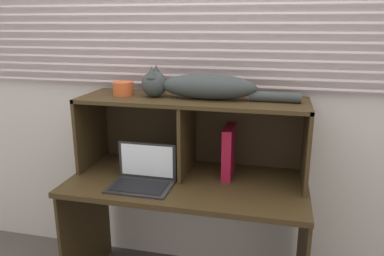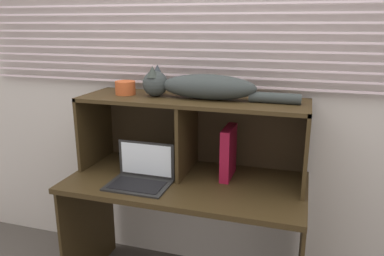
% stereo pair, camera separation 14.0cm
% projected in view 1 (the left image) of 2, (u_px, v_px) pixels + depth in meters
% --- Properties ---
extents(back_panel_with_blinds, '(4.40, 0.08, 2.50)m').
position_uv_depth(back_panel_with_blinds, '(201.00, 83.00, 2.35)').
color(back_panel_with_blinds, beige).
rests_on(back_panel_with_blinds, ground).
extents(desk, '(1.34, 0.67, 0.76)m').
position_uv_depth(desk, '(187.00, 205.00, 2.18)').
color(desk, '#352814').
rests_on(desk, ground).
extents(hutch_shelf_unit, '(1.30, 0.40, 0.45)m').
position_uv_depth(hutch_shelf_unit, '(193.00, 120.00, 2.20)').
color(hutch_shelf_unit, '#352814').
rests_on(hutch_shelf_unit, desk).
extents(cat, '(0.89, 0.16, 0.18)m').
position_uv_depth(cat, '(199.00, 86.00, 2.10)').
color(cat, '#313737').
rests_on(cat, hutch_shelf_unit).
extents(laptop, '(0.34, 0.24, 0.22)m').
position_uv_depth(laptop, '(143.00, 177.00, 2.06)').
color(laptop, black).
rests_on(laptop, desk).
extents(binder_upright, '(0.05, 0.23, 0.30)m').
position_uv_depth(binder_upright, '(229.00, 151.00, 2.16)').
color(binder_upright, maroon).
rests_on(binder_upright, desk).
extents(book_stack, '(0.16, 0.26, 0.06)m').
position_uv_depth(book_stack, '(148.00, 163.00, 2.30)').
color(book_stack, '#385979').
rests_on(book_stack, desk).
extents(small_basket, '(0.12, 0.12, 0.08)m').
position_uv_depth(small_basket, '(123.00, 89.00, 2.21)').
color(small_basket, '#B84E25').
rests_on(small_basket, hutch_shelf_unit).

